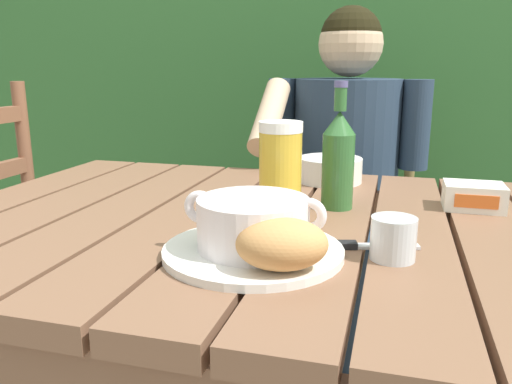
{
  "coord_description": "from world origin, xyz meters",
  "views": [
    {
      "loc": [
        0.24,
        -0.87,
        1.05
      ],
      "look_at": [
        0.02,
        -0.09,
        0.85
      ],
      "focal_mm": 35.93,
      "sensor_mm": 36.0,
      "label": 1
    }
  ],
  "objects_px": {
    "butter_tub": "(474,196)",
    "table_knife": "(355,245)",
    "beer_glass": "(280,169)",
    "beer_bottle": "(338,158)",
    "diner_bowl": "(330,170)",
    "soup_bowl": "(253,222)",
    "person_eating": "(343,177)",
    "chair_near_diner": "(347,233)",
    "bread_roll": "(282,244)",
    "serving_plate": "(253,251)",
    "water_glass_small": "(393,238)"
  },
  "relations": [
    {
      "from": "soup_bowl",
      "to": "table_knife",
      "type": "relative_size",
      "value": 1.33
    },
    {
      "from": "water_glass_small",
      "to": "butter_tub",
      "type": "relative_size",
      "value": 0.59
    },
    {
      "from": "chair_near_diner",
      "to": "water_glass_small",
      "type": "xyz_separation_m",
      "value": [
        0.15,
        -1.02,
        0.33
      ]
    },
    {
      "from": "beer_bottle",
      "to": "water_glass_small",
      "type": "xyz_separation_m",
      "value": [
        0.11,
        -0.25,
        -0.07
      ]
    },
    {
      "from": "butter_tub",
      "to": "table_knife",
      "type": "xyz_separation_m",
      "value": [
        -0.2,
        -0.28,
        -0.02
      ]
    },
    {
      "from": "butter_tub",
      "to": "table_knife",
      "type": "relative_size",
      "value": 0.69
    },
    {
      "from": "butter_tub",
      "to": "person_eating",
      "type": "bearing_deg",
      "value": 120.58
    },
    {
      "from": "soup_bowl",
      "to": "person_eating",
      "type": "bearing_deg",
      "value": 87.24
    },
    {
      "from": "chair_near_diner",
      "to": "table_knife",
      "type": "bearing_deg",
      "value": -84.4
    },
    {
      "from": "beer_glass",
      "to": "table_knife",
      "type": "xyz_separation_m",
      "value": [
        0.15,
        -0.15,
        -0.08
      ]
    },
    {
      "from": "beer_glass",
      "to": "diner_bowl",
      "type": "bearing_deg",
      "value": 79.98
    },
    {
      "from": "beer_bottle",
      "to": "butter_tub",
      "type": "height_order",
      "value": "beer_bottle"
    },
    {
      "from": "bread_roll",
      "to": "beer_glass",
      "type": "relative_size",
      "value": 0.82
    },
    {
      "from": "beer_glass",
      "to": "table_knife",
      "type": "height_order",
      "value": "beer_glass"
    },
    {
      "from": "bread_roll",
      "to": "beer_glass",
      "type": "bearing_deg",
      "value": 103.27
    },
    {
      "from": "chair_near_diner",
      "to": "bread_roll",
      "type": "bearing_deg",
      "value": -89.32
    },
    {
      "from": "water_glass_small",
      "to": "diner_bowl",
      "type": "bearing_deg",
      "value": 107.54
    },
    {
      "from": "beer_bottle",
      "to": "diner_bowl",
      "type": "relative_size",
      "value": 1.62
    },
    {
      "from": "chair_near_diner",
      "to": "diner_bowl",
      "type": "xyz_separation_m",
      "value": [
        0.0,
        -0.54,
        0.33
      ]
    },
    {
      "from": "bread_roll",
      "to": "beer_bottle",
      "type": "xyz_separation_m",
      "value": [
        0.03,
        0.36,
        0.05
      ]
    },
    {
      "from": "chair_near_diner",
      "to": "bread_roll",
      "type": "height_order",
      "value": "chair_near_diner"
    },
    {
      "from": "soup_bowl",
      "to": "water_glass_small",
      "type": "distance_m",
      "value": 0.2
    },
    {
      "from": "beer_glass",
      "to": "diner_bowl",
      "type": "xyz_separation_m",
      "value": [
        0.05,
        0.3,
        -0.06
      ]
    },
    {
      "from": "serving_plate",
      "to": "water_glass_small",
      "type": "distance_m",
      "value": 0.2
    },
    {
      "from": "water_glass_small",
      "to": "serving_plate",
      "type": "bearing_deg",
      "value": -169.05
    },
    {
      "from": "butter_tub",
      "to": "water_glass_small",
      "type": "bearing_deg",
      "value": -114.85
    },
    {
      "from": "person_eating",
      "to": "beer_bottle",
      "type": "relative_size",
      "value": 5.01
    },
    {
      "from": "serving_plate",
      "to": "beer_glass",
      "type": "relative_size",
      "value": 1.53
    },
    {
      "from": "beer_glass",
      "to": "diner_bowl",
      "type": "height_order",
      "value": "beer_glass"
    },
    {
      "from": "bread_roll",
      "to": "water_glass_small",
      "type": "relative_size",
      "value": 2.19
    },
    {
      "from": "serving_plate",
      "to": "soup_bowl",
      "type": "xyz_separation_m",
      "value": [
        0.0,
        0.0,
        0.04
      ]
    },
    {
      "from": "serving_plate",
      "to": "diner_bowl",
      "type": "distance_m",
      "value": 0.52
    },
    {
      "from": "diner_bowl",
      "to": "beer_bottle",
      "type": "bearing_deg",
      "value": -79.39
    },
    {
      "from": "bread_roll",
      "to": "table_knife",
      "type": "relative_size",
      "value": 0.89
    },
    {
      "from": "water_glass_small",
      "to": "table_knife",
      "type": "height_order",
      "value": "water_glass_small"
    },
    {
      "from": "serving_plate",
      "to": "water_glass_small",
      "type": "height_order",
      "value": "water_glass_small"
    },
    {
      "from": "beer_bottle",
      "to": "table_knife",
      "type": "bearing_deg",
      "value": -76.3
    },
    {
      "from": "bread_roll",
      "to": "butter_tub",
      "type": "relative_size",
      "value": 1.29
    },
    {
      "from": "bread_roll",
      "to": "water_glass_small",
      "type": "bearing_deg",
      "value": 37.22
    },
    {
      "from": "diner_bowl",
      "to": "person_eating",
      "type": "bearing_deg",
      "value": 90.48
    },
    {
      "from": "beer_bottle",
      "to": "water_glass_small",
      "type": "distance_m",
      "value": 0.28
    },
    {
      "from": "person_eating",
      "to": "diner_bowl",
      "type": "relative_size",
      "value": 8.09
    },
    {
      "from": "chair_near_diner",
      "to": "diner_bowl",
      "type": "height_order",
      "value": "chair_near_diner"
    },
    {
      "from": "beer_glass",
      "to": "water_glass_small",
      "type": "distance_m",
      "value": 0.28
    },
    {
      "from": "soup_bowl",
      "to": "beer_glass",
      "type": "relative_size",
      "value": 1.23
    },
    {
      "from": "chair_near_diner",
      "to": "soup_bowl",
      "type": "distance_m",
      "value": 1.12
    },
    {
      "from": "butter_tub",
      "to": "bread_roll",
      "type": "bearing_deg",
      "value": -124.1
    },
    {
      "from": "soup_bowl",
      "to": "bread_roll",
      "type": "distance_m",
      "value": 0.09
    },
    {
      "from": "chair_near_diner",
      "to": "beer_glass",
      "type": "distance_m",
      "value": 0.93
    },
    {
      "from": "bread_roll",
      "to": "diner_bowl",
      "type": "height_order",
      "value": "bread_roll"
    }
  ]
}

